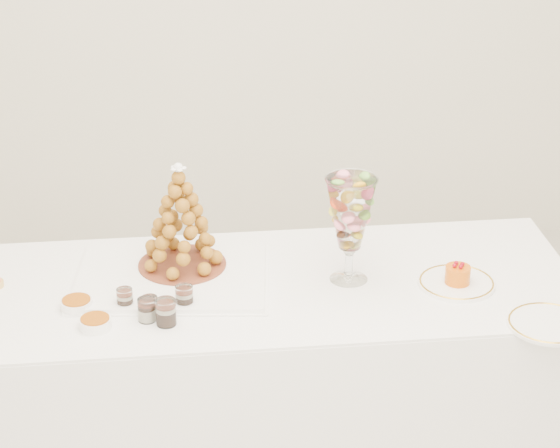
{
  "coord_description": "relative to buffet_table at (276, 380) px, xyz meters",
  "views": [
    {
      "loc": [
        -0.24,
        -2.58,
        2.27
      ],
      "look_at": [
        -0.03,
        0.22,
        0.93
      ],
      "focal_mm": 70.0,
      "sensor_mm": 36.0,
      "label": 1
    }
  ],
  "objects": [
    {
      "name": "verrine_e",
      "position": [
        -0.32,
        -0.22,
        0.39
      ],
      "size": [
        0.07,
        0.07,
        0.08
      ],
      "primitive_type": "cylinder",
      "rotation": [
        0.0,
        0.0,
        0.23
      ],
      "color": "white",
      "rests_on": "buffet_table"
    },
    {
      "name": "verrine_a",
      "position": [
        -0.44,
        -0.12,
        0.38
      ],
      "size": [
        0.05,
        0.05,
        0.06
      ],
      "primitive_type": "cylinder",
      "rotation": [
        0.0,
        0.0,
        0.13
      ],
      "color": "white",
      "rests_on": "buffet_table"
    },
    {
      "name": "spare_plate",
      "position": [
        0.75,
        -0.31,
        0.35
      ],
      "size": [
        0.23,
        0.23,
        0.01
      ],
      "primitive_type": "cylinder",
      "color": "white",
      "rests_on": "buffet_table"
    },
    {
      "name": "lace_tray",
      "position": [
        -0.31,
        0.04,
        0.36
      ],
      "size": [
        0.59,
        0.46,
        0.02
      ],
      "primitive_type": "cube",
      "rotation": [
        0.0,
        0.0,
        -0.07
      ],
      "color": "white",
      "rests_on": "buffet_table"
    },
    {
      "name": "ramekin_back",
      "position": [
        -0.58,
        -0.11,
        0.36
      ],
      "size": [
        0.09,
        0.09,
        0.03
      ],
      "primitive_type": "cylinder",
      "color": "white",
      "rests_on": "buffet_table"
    },
    {
      "name": "cake_plate",
      "position": [
        0.54,
        -0.05,
        0.35
      ],
      "size": [
        0.23,
        0.23,
        0.01
      ],
      "primitive_type": "cylinder",
      "color": "white",
      "rests_on": "buffet_table"
    },
    {
      "name": "mousse_cake",
      "position": [
        0.54,
        -0.06,
        0.39
      ],
      "size": [
        0.08,
        0.08,
        0.07
      ],
      "color": "#D65B09",
      "rests_on": "cake_plate"
    },
    {
      "name": "macaron_vase",
      "position": [
        0.22,
        0.01,
        0.56
      ],
      "size": [
        0.15,
        0.15,
        0.33
      ],
      "color": "white",
      "rests_on": "buffet_table"
    },
    {
      "name": "buffet_table",
      "position": [
        0.0,
        0.0,
        0.0
      ],
      "size": [
        1.86,
        0.8,
        0.7
      ],
      "rotation": [
        0.0,
        0.0,
        0.04
      ],
      "color": "white",
      "rests_on": "ground"
    },
    {
      "name": "ramekin_front",
      "position": [
        -0.52,
        -0.22,
        0.36
      ],
      "size": [
        0.09,
        0.09,
        0.03
      ],
      "primitive_type": "cylinder",
      "color": "white",
      "rests_on": "buffet_table"
    },
    {
      "name": "verrine_b",
      "position": [
        -0.37,
        -0.17,
        0.38
      ],
      "size": [
        0.05,
        0.05,
        0.06
      ],
      "primitive_type": "cylinder",
      "rotation": [
        0.0,
        0.0,
        0.12
      ],
      "color": "white",
      "rests_on": "buffet_table"
    },
    {
      "name": "croquembouche",
      "position": [
        -0.28,
        0.1,
        0.53
      ],
      "size": [
        0.27,
        0.27,
        0.34
      ],
      "rotation": [
        0.0,
        0.0,
        0.23
      ],
      "color": "brown",
      "rests_on": "lace_tray"
    },
    {
      "name": "verrine_c",
      "position": [
        -0.27,
        -0.13,
        0.38
      ],
      "size": [
        0.06,
        0.06,
        0.07
      ],
      "primitive_type": "cylinder",
      "rotation": [
        0.0,
        0.0,
        -0.3
      ],
      "color": "white",
      "rests_on": "buffet_table"
    },
    {
      "name": "verrine_d",
      "position": [
        -0.38,
        -0.19,
        0.38
      ],
      "size": [
        0.06,
        0.06,
        0.07
      ],
      "primitive_type": "cylinder",
      "rotation": [
        0.0,
        0.0,
        -0.24
      ],
      "color": "white",
      "rests_on": "buffet_table"
    }
  ]
}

